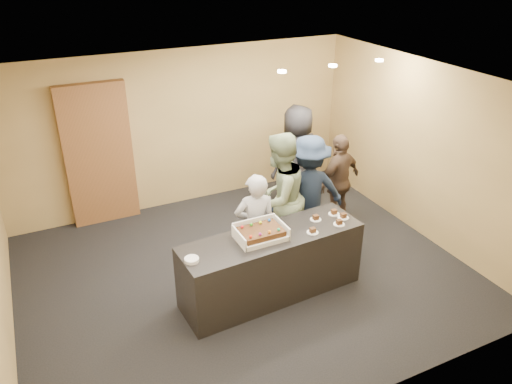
# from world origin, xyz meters

# --- Properties ---
(room) EXTENTS (6.04, 6.00, 2.70)m
(room) POSITION_xyz_m (0.00, 0.00, 1.35)
(room) COLOR black
(room) RESTS_ON ground
(serving_counter) EXTENTS (2.44, 0.84, 0.90)m
(serving_counter) POSITION_xyz_m (0.13, -0.56, 0.45)
(serving_counter) COLOR black
(serving_counter) RESTS_ON floor
(storage_cabinet) EXTENTS (1.06, 0.15, 2.32)m
(storage_cabinet) POSITION_xyz_m (-1.44, 2.41, 1.16)
(storage_cabinet) COLOR brown
(storage_cabinet) RESTS_ON floor
(cake_box) EXTENTS (0.61, 0.42, 0.18)m
(cake_box) POSITION_xyz_m (-0.02, -0.54, 0.94)
(cake_box) COLOR white
(cake_box) RESTS_ON serving_counter
(sheet_cake) EXTENTS (0.52, 0.36, 0.11)m
(sheet_cake) POSITION_xyz_m (-0.02, -0.56, 1.00)
(sheet_cake) COLOR #371E0C
(sheet_cake) RESTS_ON cake_box
(plate_stack) EXTENTS (0.17, 0.17, 0.04)m
(plate_stack) POSITION_xyz_m (-0.96, -0.66, 0.92)
(plate_stack) COLOR white
(plate_stack) RESTS_ON serving_counter
(slice_a) EXTENTS (0.15, 0.15, 0.07)m
(slice_a) POSITION_xyz_m (0.63, -0.72, 0.92)
(slice_a) COLOR white
(slice_a) RESTS_ON serving_counter
(slice_b) EXTENTS (0.15, 0.15, 0.07)m
(slice_b) POSITION_xyz_m (0.84, -0.46, 0.92)
(slice_b) COLOR white
(slice_b) RESTS_ON serving_counter
(slice_c) EXTENTS (0.15, 0.15, 0.07)m
(slice_c) POSITION_xyz_m (1.05, -0.70, 0.92)
(slice_c) COLOR white
(slice_c) RESTS_ON serving_counter
(slice_d) EXTENTS (0.15, 0.15, 0.07)m
(slice_d) POSITION_xyz_m (1.14, -0.44, 0.92)
(slice_d) COLOR white
(slice_d) RESTS_ON serving_counter
(slice_e) EXTENTS (0.15, 0.15, 0.07)m
(slice_e) POSITION_xyz_m (1.20, -0.58, 0.92)
(slice_e) COLOR white
(slice_e) RESTS_ON serving_counter
(person_server_grey) EXTENTS (0.64, 0.49, 1.56)m
(person_server_grey) POSITION_xyz_m (0.12, -0.11, 0.78)
(person_server_grey) COLOR #A8A8AE
(person_server_grey) RESTS_ON floor
(person_sage_man) EXTENTS (1.15, 1.04, 1.92)m
(person_sage_man) POSITION_xyz_m (0.63, 0.20, 0.96)
(person_sage_man) COLOR gray
(person_sage_man) RESTS_ON floor
(person_navy_man) EXTENTS (1.23, 0.87, 1.74)m
(person_navy_man) POSITION_xyz_m (1.22, 0.36, 0.87)
(person_navy_man) COLOR #19253A
(person_navy_man) RESTS_ON floor
(person_brown_extra) EXTENTS (0.99, 0.64, 1.57)m
(person_brown_extra) POSITION_xyz_m (1.94, 0.60, 0.79)
(person_brown_extra) COLOR brown
(person_brown_extra) RESTS_ON floor
(person_dark_suit) EXTENTS (0.93, 0.64, 1.83)m
(person_dark_suit) POSITION_xyz_m (1.66, 1.46, 0.91)
(person_dark_suit) COLOR black
(person_dark_suit) RESTS_ON floor
(ceiling_spotlights) EXTENTS (1.72, 0.12, 0.03)m
(ceiling_spotlights) POSITION_xyz_m (1.60, 0.50, 2.67)
(ceiling_spotlights) COLOR #FFEAC6
(ceiling_spotlights) RESTS_ON ceiling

